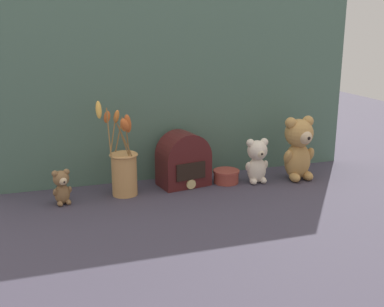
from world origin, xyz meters
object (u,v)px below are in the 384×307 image
Objects in this scene: teddy_bear_large at (299,147)px; teddy_bear_small at (62,186)px; teddy_bear_medium at (257,160)px; flower_vase at (124,168)px; vintage_radio at (183,162)px; decorative_tin_tall at (226,176)px.

teddy_bear_small is at bearing 179.63° from teddy_bear_large.
flower_vase is (-0.50, 0.02, 0.01)m from teddy_bear_medium.
teddy_bear_large is at bearing -0.37° from teddy_bear_small.
flower_vase is at bearing 6.97° from teddy_bear_small.
teddy_bear_large reaches higher than teddy_bear_medium.
teddy_bear_small is at bearing -179.50° from teddy_bear_medium.
teddy_bear_large is at bearing -8.97° from vintage_radio.
teddy_bear_small is 0.60× the size of vintage_radio.
vintage_radio is 2.04× the size of decorative_tin_tall.
decorative_tin_tall is at bearing -9.21° from vintage_radio.
teddy_bear_large is 0.72× the size of flower_vase.
teddy_bear_small is at bearing -173.03° from flower_vase.
teddy_bear_medium reaches higher than decorative_tin_tall.
teddy_bear_small is at bearing -176.43° from decorative_tin_tall.
decorative_tin_tall is (-0.28, 0.04, -0.10)m from teddy_bear_large.
vintage_radio is at bearing 8.20° from teddy_bear_small.
decorative_tin_tall is at bearing 171.16° from teddy_bear_large.
decorative_tin_tall is at bearing 1.70° from flower_vase.
teddy_bear_medium is 1.42× the size of teddy_bear_small.
vintage_radio is at bearing 168.01° from teddy_bear_medium.
flower_vase is at bearing 177.74° from teddy_bear_medium.
teddy_bear_large is at bearing -8.84° from decorative_tin_tall.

